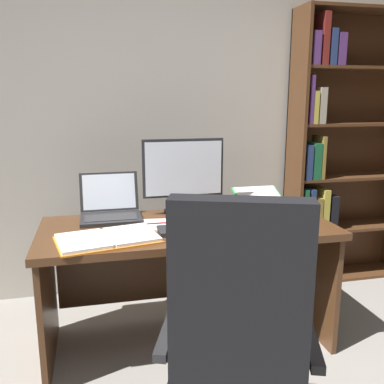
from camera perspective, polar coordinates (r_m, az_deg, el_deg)
wall_back at (r=3.16m, az=-2.79°, el=10.51°), size 4.68×0.12×2.63m
desk at (r=2.52m, az=-0.97°, el=-8.27°), size 1.63×0.71×0.73m
bookshelf at (r=3.46m, az=18.96°, el=4.43°), size 0.98×0.28×2.06m
office_chair at (r=1.72m, az=6.14°, el=-21.40°), size 0.70×0.63×1.12m
monitor at (r=2.55m, az=-1.17°, el=2.14°), size 0.49×0.16×0.46m
laptop at (r=2.55m, az=-10.96°, el=-2.29°), size 0.35×0.32×0.25m
keyboard at (r=2.27m, az=0.70°, el=-5.00°), size 0.42×0.15×0.02m
computer_mouse at (r=2.36m, az=7.82°, el=-4.27°), size 0.06×0.10×0.04m
reading_stand_with_book at (r=2.79m, az=9.06°, el=-0.80°), size 0.31×0.26×0.11m
open_binder at (r=2.17m, az=-11.32°, el=-6.16°), size 0.55×0.40×0.02m
notepad at (r=2.38m, az=-4.94°, el=-4.44°), size 0.17×0.23×0.01m
pen at (r=2.38m, az=-4.47°, el=-4.21°), size 0.14×0.01×0.01m
coffee_mug at (r=2.63m, az=13.21°, el=-2.03°), size 0.08×0.08×0.10m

